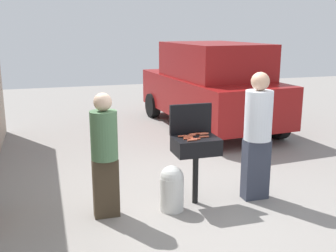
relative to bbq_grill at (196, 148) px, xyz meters
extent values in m
plane|color=gray|center=(-0.05, -0.02, -0.79)|extent=(24.00, 24.00, 0.00)
cylinder|color=black|center=(0.00, 0.00, -0.43)|extent=(0.08, 0.08, 0.72)
cube|color=black|center=(0.00, 0.00, 0.03)|extent=(0.60, 0.44, 0.22)
cube|color=black|center=(0.00, 0.22, 0.35)|extent=(0.60, 0.05, 0.42)
cylinder|color=#AD4228|center=(-0.11, 0.01, 0.16)|extent=(0.13, 0.03, 0.03)
cylinder|color=#B74C33|center=(-0.04, 0.08, 0.16)|extent=(0.13, 0.04, 0.03)
cylinder|color=#B74C33|center=(0.10, -0.03, 0.16)|extent=(0.13, 0.04, 0.03)
cylinder|color=#AD4228|center=(-0.16, 0.08, 0.16)|extent=(0.13, 0.03, 0.03)
cylinder|color=#AD4228|center=(-0.05, -0.11, 0.16)|extent=(0.13, 0.03, 0.03)
cylinder|color=#AD4228|center=(0.01, 0.14, 0.16)|extent=(0.13, 0.04, 0.03)
cylinder|color=#AD4228|center=(0.13, 0.14, 0.16)|extent=(0.13, 0.03, 0.03)
cylinder|color=#AD4228|center=(-0.13, -0.06, 0.16)|extent=(0.13, 0.04, 0.03)
cylinder|color=#C6593D|center=(0.16, 0.11, 0.16)|extent=(0.13, 0.03, 0.03)
cylinder|color=#C6593D|center=(-0.11, -0.14, 0.16)|extent=(0.13, 0.03, 0.03)
cylinder|color=silver|center=(-0.38, -0.12, -0.56)|extent=(0.32, 0.32, 0.46)
sphere|color=silver|center=(-0.38, -0.12, -0.33)|extent=(0.31, 0.31, 0.31)
cube|color=#3F3323|center=(-1.24, -0.05, -0.41)|extent=(0.32, 0.18, 0.77)
cylinder|color=#4C724C|center=(-1.24, -0.05, 0.29)|extent=(0.34, 0.34, 0.61)
sphere|color=beige|center=(-1.24, -0.05, 0.70)|extent=(0.23, 0.23, 0.23)
cube|color=#333847|center=(0.87, -0.09, -0.36)|extent=(0.36, 0.20, 0.86)
cylinder|color=silver|center=(0.87, -0.09, 0.41)|extent=(0.38, 0.38, 0.68)
sphere|color=tan|center=(0.87, -0.09, 0.88)|extent=(0.25, 0.25, 0.25)
cube|color=maroon|center=(1.88, 4.07, -0.02)|extent=(2.26, 4.54, 0.90)
cube|color=maroon|center=(1.90, 3.87, 0.83)|extent=(1.97, 2.74, 0.80)
cylinder|color=black|center=(2.91, 2.61, -0.47)|extent=(0.27, 0.66, 0.64)
cylinder|color=black|center=(1.11, 2.46, -0.47)|extent=(0.27, 0.66, 0.64)
cylinder|color=black|center=(2.65, 5.68, -0.47)|extent=(0.27, 0.66, 0.64)
cylinder|color=black|center=(0.85, 5.53, -0.47)|extent=(0.27, 0.66, 0.64)
camera|label=1|loc=(-1.90, -4.96, 1.60)|focal=43.84mm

